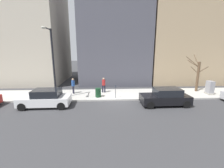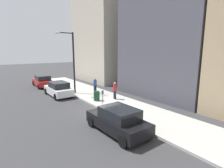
{
  "view_description": "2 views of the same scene",
  "coord_description": "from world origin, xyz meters",
  "px_view_note": "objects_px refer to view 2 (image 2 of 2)",
  "views": [
    {
      "loc": [
        -13.69,
        1.3,
        4.73
      ],
      "look_at": [
        0.97,
        0.55,
        1.46
      ],
      "focal_mm": 24.0,
      "sensor_mm": 36.0,
      "label": 1
    },
    {
      "loc": [
        -7.25,
        -11.67,
        4.73
      ],
      "look_at": [
        1.93,
        0.93,
        1.78
      ],
      "focal_mm": 28.0,
      "sensor_mm": 36.0,
      "label": 2
    }
  ],
  "objects_px": {
    "streetlamp": "(71,58)",
    "trash_bin": "(97,96)",
    "pedestrian_near_meter": "(115,90)",
    "parked_car_white": "(59,89)",
    "parked_car_black": "(118,120)",
    "parked_car_red": "(43,81)",
    "parking_meter": "(103,97)",
    "pedestrian_midblock": "(95,85)",
    "office_tower_right": "(112,35)"
  },
  "relations": [
    {
      "from": "parked_car_black",
      "to": "pedestrian_near_meter",
      "type": "relative_size",
      "value": 2.55
    },
    {
      "from": "parking_meter",
      "to": "parked_car_black",
      "type": "bearing_deg",
      "value": -112.06
    },
    {
      "from": "streetlamp",
      "to": "pedestrian_near_meter",
      "type": "relative_size",
      "value": 3.92
    },
    {
      "from": "parked_car_black",
      "to": "parking_meter",
      "type": "relative_size",
      "value": 3.14
    },
    {
      "from": "parked_car_white",
      "to": "pedestrian_near_meter",
      "type": "distance_m",
      "value": 6.25
    },
    {
      "from": "parked_car_red",
      "to": "trash_bin",
      "type": "relative_size",
      "value": 4.69
    },
    {
      "from": "parked_car_white",
      "to": "trash_bin",
      "type": "bearing_deg",
      "value": -65.65
    },
    {
      "from": "parked_car_black",
      "to": "trash_bin",
      "type": "bearing_deg",
      "value": 68.88
    },
    {
      "from": "parked_car_red",
      "to": "pedestrian_midblock",
      "type": "height_order",
      "value": "pedestrian_midblock"
    },
    {
      "from": "parked_car_red",
      "to": "trash_bin",
      "type": "distance_m",
      "value": 10.82
    },
    {
      "from": "streetlamp",
      "to": "parked_car_white",
      "type": "bearing_deg",
      "value": 166.83
    },
    {
      "from": "parking_meter",
      "to": "parked_car_red",
      "type": "bearing_deg",
      "value": 97.5
    },
    {
      "from": "parked_car_red",
      "to": "pedestrian_midblock",
      "type": "distance_m",
      "value": 8.62
    },
    {
      "from": "parked_car_white",
      "to": "parking_meter",
      "type": "height_order",
      "value": "parked_car_white"
    },
    {
      "from": "parked_car_white",
      "to": "trash_bin",
      "type": "height_order",
      "value": "parked_car_white"
    },
    {
      "from": "parked_car_black",
      "to": "pedestrian_midblock",
      "type": "relative_size",
      "value": 2.55
    },
    {
      "from": "parked_car_white",
      "to": "pedestrian_midblock",
      "type": "height_order",
      "value": "pedestrian_midblock"
    },
    {
      "from": "parked_car_black",
      "to": "parking_meter",
      "type": "bearing_deg",
      "value": 66.83
    },
    {
      "from": "parking_meter",
      "to": "office_tower_right",
      "type": "height_order",
      "value": "office_tower_right"
    },
    {
      "from": "office_tower_right",
      "to": "parked_car_white",
      "type": "bearing_deg",
      "value": -151.85
    },
    {
      "from": "parking_meter",
      "to": "streetlamp",
      "type": "distance_m",
      "value": 6.55
    },
    {
      "from": "pedestrian_near_meter",
      "to": "pedestrian_midblock",
      "type": "relative_size",
      "value": 1.0
    },
    {
      "from": "parking_meter",
      "to": "pedestrian_midblock",
      "type": "xyz_separation_m",
      "value": [
        1.93,
        4.49,
        0.11
      ]
    },
    {
      "from": "streetlamp",
      "to": "trash_bin",
      "type": "distance_m",
      "value": 5.35
    },
    {
      "from": "trash_bin",
      "to": "pedestrian_near_meter",
      "type": "xyz_separation_m",
      "value": [
        1.71,
        -0.55,
        0.49
      ]
    },
    {
      "from": "parked_car_white",
      "to": "parked_car_red",
      "type": "relative_size",
      "value": 1.0
    },
    {
      "from": "pedestrian_near_meter",
      "to": "parked_car_red",
      "type": "bearing_deg",
      "value": -150.22
    },
    {
      "from": "parked_car_white",
      "to": "office_tower_right",
      "type": "xyz_separation_m",
      "value": [
        11.68,
        6.25,
        6.67
      ]
    },
    {
      "from": "parked_car_white",
      "to": "parking_meter",
      "type": "relative_size",
      "value": 3.13
    },
    {
      "from": "parked_car_white",
      "to": "trash_bin",
      "type": "distance_m",
      "value": 4.88
    },
    {
      "from": "parked_car_black",
      "to": "office_tower_right",
      "type": "height_order",
      "value": "office_tower_right"
    },
    {
      "from": "parked_car_white",
      "to": "pedestrian_midblock",
      "type": "relative_size",
      "value": 2.54
    },
    {
      "from": "parked_car_white",
      "to": "streetlamp",
      "type": "distance_m",
      "value": 3.6
    },
    {
      "from": "pedestrian_midblock",
      "to": "parking_meter",
      "type": "bearing_deg",
      "value": 45.84
    },
    {
      "from": "parking_meter",
      "to": "pedestrian_near_meter",
      "type": "xyz_separation_m",
      "value": [
        2.16,
        1.17,
        0.11
      ]
    },
    {
      "from": "parked_car_red",
      "to": "streetlamp",
      "type": "relative_size",
      "value": 0.65
    },
    {
      "from": "streetlamp",
      "to": "pedestrian_midblock",
      "type": "xyz_separation_m",
      "value": [
        2.1,
        -1.3,
        -2.93
      ]
    },
    {
      "from": "parked_car_black",
      "to": "pedestrian_midblock",
      "type": "bearing_deg",
      "value": 66.23
    },
    {
      "from": "trash_bin",
      "to": "pedestrian_midblock",
      "type": "height_order",
      "value": "pedestrian_midblock"
    },
    {
      "from": "parked_car_red",
      "to": "pedestrian_midblock",
      "type": "xyz_separation_m",
      "value": [
        3.55,
        -7.85,
        0.35
      ]
    },
    {
      "from": "streetlamp",
      "to": "pedestrian_near_meter",
      "type": "height_order",
      "value": "streetlamp"
    },
    {
      "from": "parked_car_black",
      "to": "parked_car_red",
      "type": "height_order",
      "value": "same"
    },
    {
      "from": "parked_car_black",
      "to": "pedestrian_near_meter",
      "type": "xyz_separation_m",
      "value": [
        3.9,
        5.46,
        0.35
      ]
    },
    {
      "from": "streetlamp",
      "to": "office_tower_right",
      "type": "distance_m",
      "value": 12.64
    },
    {
      "from": "parked_car_red",
      "to": "parking_meter",
      "type": "xyz_separation_m",
      "value": [
        1.62,
        -12.34,
        0.24
      ]
    },
    {
      "from": "parked_car_white",
      "to": "streetlamp",
      "type": "relative_size",
      "value": 0.65
    },
    {
      "from": "pedestrian_near_meter",
      "to": "parked_car_black",
      "type": "bearing_deg",
      "value": -24.45
    },
    {
      "from": "parked_car_red",
      "to": "pedestrian_near_meter",
      "type": "bearing_deg",
      "value": -70.52
    },
    {
      "from": "parked_car_red",
      "to": "office_tower_right",
      "type": "xyz_separation_m",
      "value": [
        11.69,
        0.05,
        6.67
      ]
    },
    {
      "from": "streetlamp",
      "to": "office_tower_right",
      "type": "relative_size",
      "value": 0.44
    }
  ]
}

